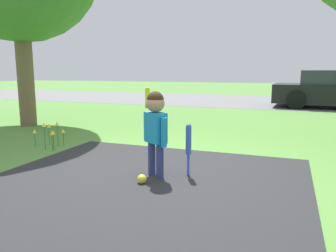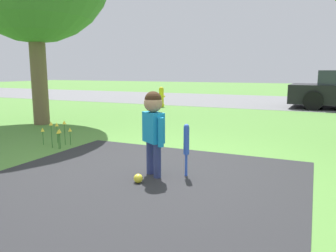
{
  "view_description": "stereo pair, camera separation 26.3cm",
  "coord_description": "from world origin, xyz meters",
  "px_view_note": "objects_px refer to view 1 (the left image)",
  "views": [
    {
      "loc": [
        1.44,
        -3.66,
        1.19
      ],
      "look_at": [
        0.05,
        0.06,
        0.52
      ],
      "focal_mm": 35.0,
      "sensor_mm": 36.0,
      "label": 1
    },
    {
      "loc": [
        1.68,
        -3.56,
        1.19
      ],
      "look_at": [
        0.05,
        0.06,
        0.52
      ],
      "focal_mm": 35.0,
      "sensor_mm": 36.0,
      "label": 2
    }
  ],
  "objects_px": {
    "sports_ball": "(142,179)",
    "fire_hydrant": "(148,97)",
    "child": "(155,122)",
    "baseball_bat": "(189,142)"
  },
  "relations": [
    {
      "from": "sports_ball",
      "to": "fire_hydrant",
      "type": "xyz_separation_m",
      "value": [
        -3.01,
        6.94,
        0.28
      ]
    },
    {
      "from": "fire_hydrant",
      "to": "child",
      "type": "bearing_deg",
      "value": -65.33
    },
    {
      "from": "child",
      "to": "baseball_bat",
      "type": "distance_m",
      "value": 0.44
    },
    {
      "from": "sports_ball",
      "to": "fire_hydrant",
      "type": "distance_m",
      "value": 7.57
    },
    {
      "from": "sports_ball",
      "to": "fire_hydrant",
      "type": "bearing_deg",
      "value": 113.48
    },
    {
      "from": "baseball_bat",
      "to": "fire_hydrant",
      "type": "height_order",
      "value": "fire_hydrant"
    },
    {
      "from": "child",
      "to": "fire_hydrant",
      "type": "xyz_separation_m",
      "value": [
        -3.06,
        6.65,
        -0.3
      ]
    },
    {
      "from": "sports_ball",
      "to": "fire_hydrant",
      "type": "relative_size",
      "value": 0.15
    },
    {
      "from": "child",
      "to": "sports_ball",
      "type": "relative_size",
      "value": 9.75
    },
    {
      "from": "baseball_bat",
      "to": "sports_ball",
      "type": "relative_size",
      "value": 6.09
    }
  ]
}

